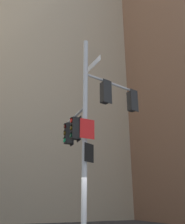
% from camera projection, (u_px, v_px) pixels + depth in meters
% --- Properties ---
extents(building_mid_block, '(17.13, 17.13, 49.67)m').
position_uv_depth(building_mid_block, '(50.00, 38.00, 36.10)').
color(building_mid_block, tan).
rests_on(building_mid_block, ground).
extents(signal_pole_assembly, '(3.40, 3.11, 8.67)m').
position_uv_depth(signal_pole_assembly, '(92.00, 120.00, 10.63)').
color(signal_pole_assembly, '#B2B2B5').
rests_on(signal_pole_assembly, ground).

